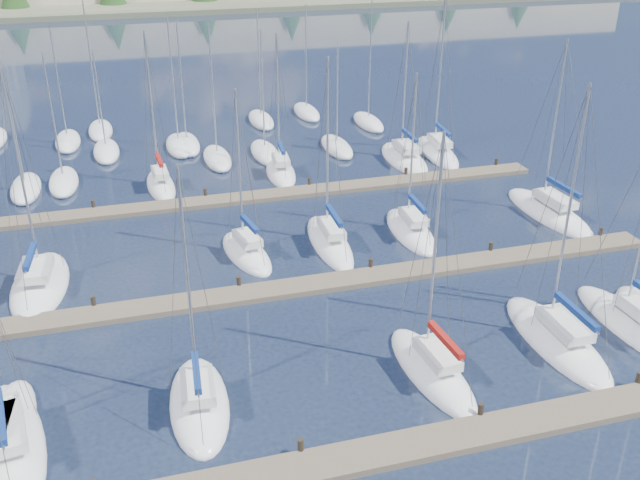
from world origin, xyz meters
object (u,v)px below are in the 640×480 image
object	(u,v)px
sailboat_l	(411,231)
sailboat_j	(247,253)
sailboat_h	(40,284)
sailboat_d	(432,370)
sailboat_e	(556,340)
sailboat_m	(549,212)
sailboat_p	(281,172)
sailboat_n	(161,185)
sailboat_c	(199,404)
sailboat_f	(634,326)
sailboat_r	(437,152)
sailboat_q	(404,158)
sailboat_b	(10,445)
sailboat_a	(5,433)
sailboat_k	(330,242)

from	to	relation	value
sailboat_l	sailboat_j	xyz separation A→B (m)	(-11.19, -0.18, 0.01)
sailboat_h	sailboat_d	bearing A→B (deg)	-32.82
sailboat_e	sailboat_j	size ratio (longest dim) A/B	1.23
sailboat_m	sailboat_p	size ratio (longest dim) A/B	1.09
sailboat_h	sailboat_n	bearing A→B (deg)	64.22
sailboat_c	sailboat_l	bearing A→B (deg)	45.36
sailboat_h	sailboat_d	size ratio (longest dim) A/B	1.10
sailboat_f	sailboat_d	xyz separation A→B (m)	(-11.71, -0.61, 0.01)
sailboat_r	sailboat_e	distance (m)	29.12
sailboat_q	sailboat_b	bearing A→B (deg)	-132.99
sailboat_b	sailboat_d	bearing A→B (deg)	-9.34
sailboat_b	sailboat_r	xyz separation A→B (m)	(32.21, 28.94, 0.02)
sailboat_c	sailboat_q	bearing A→B (deg)	56.74
sailboat_n	sailboat_c	bearing A→B (deg)	-93.73
sailboat_d	sailboat_j	xyz separation A→B (m)	(-6.15, 14.52, -0.00)
sailboat_p	sailboat_e	bearing A→B (deg)	-68.15
sailboat_e	sailboat_c	bearing A→B (deg)	-179.18
sailboat_l	sailboat_a	world-z (taller)	sailboat_l
sailboat_n	sailboat_l	xyz separation A→B (m)	(15.41, -13.05, -0.02)
sailboat_f	sailboat_a	world-z (taller)	sailboat_f
sailboat_f	sailboat_l	world-z (taller)	sailboat_f
sailboat_k	sailboat_b	bearing A→B (deg)	-139.30
sailboat_n	sailboat_e	size ratio (longest dim) A/B	0.90
sailboat_l	sailboat_a	size ratio (longest dim) A/B	1.04
sailboat_c	sailboat_p	bearing A→B (deg)	73.60
sailboat_d	sailboat_r	bearing A→B (deg)	61.41
sailboat_m	sailboat_k	bearing A→B (deg)	178.19
sailboat_p	sailboat_d	bearing A→B (deg)	-82.66
sailboat_c	sailboat_d	world-z (taller)	sailboat_d
sailboat_k	sailboat_n	bearing A→B (deg)	128.32
sailboat_d	sailboat_n	bearing A→B (deg)	106.82
sailboat_d	sailboat_j	size ratio (longest dim) A/B	1.11
sailboat_n	sailboat_q	size ratio (longest dim) A/B	1.03
sailboat_n	sailboat_p	world-z (taller)	sailboat_n
sailboat_m	sailboat_l	world-z (taller)	sailboat_m
sailboat_f	sailboat_k	world-z (taller)	sailboat_k
sailboat_h	sailboat_r	xyz separation A→B (m)	(31.88, 15.17, 0.01)
sailboat_r	sailboat_e	xyz separation A→B (m)	(-6.37, -28.42, -0.01)
sailboat_b	sailboat_k	xyz separation A→B (m)	(18.04, 14.45, 0.02)
sailboat_k	sailboat_e	distance (m)	15.96
sailboat_f	sailboat_k	distance (m)	18.66
sailboat_a	sailboat_l	bearing A→B (deg)	34.43
sailboat_q	sailboat_k	bearing A→B (deg)	-125.44
sailboat_m	sailboat_f	xyz separation A→B (m)	(-3.93, -14.25, 0.01)
sailboat_p	sailboat_j	bearing A→B (deg)	-105.94
sailboat_q	sailboat_p	size ratio (longest dim) A/B	1.03
sailboat_q	sailboat_l	xyz separation A→B (m)	(-5.06, -13.64, 0.01)
sailboat_r	sailboat_d	xyz separation A→B (m)	(-13.50, -29.05, -0.00)
sailboat_r	sailboat_l	size ratio (longest dim) A/B	1.25
sailboat_h	sailboat_j	bearing A→B (deg)	7.20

